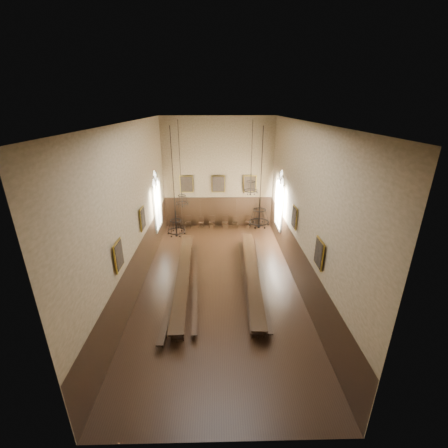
{
  "coord_description": "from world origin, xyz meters",
  "views": [
    {
      "loc": [
        -0.07,
        -15.13,
        9.8
      ],
      "look_at": [
        0.31,
        1.5,
        3.12
      ],
      "focal_mm": 24.0,
      "sensor_mm": 36.0,
      "label": 1
    }
  ],
  "objects_px": {
    "table_left": "(183,278)",
    "chair_7": "(260,224)",
    "table_right": "(252,275)",
    "chair_6": "(248,224)",
    "chair_2": "(201,224)",
    "chandelier_front_left": "(176,224)",
    "bench_left_inner": "(195,281)",
    "chandelier_back_right": "(251,186)",
    "chair_5": "(235,224)",
    "chair_1": "(188,224)",
    "chair_3": "(212,224)",
    "chair_4": "(225,224)",
    "chandelier_front_right": "(259,216)",
    "bench_right_outer": "(261,276)",
    "bench_left_outer": "(177,279)",
    "chandelier_back_left": "(182,197)",
    "chair_0": "(178,224)",
    "bench_right_inner": "(245,279)"
  },
  "relations": [
    {
      "from": "table_left",
      "to": "table_right",
      "type": "xyz_separation_m",
      "value": [
        4.0,
        0.17,
        0.0
      ]
    },
    {
      "from": "chair_2",
      "to": "chair_3",
      "type": "height_order",
      "value": "chair_3"
    },
    {
      "from": "chair_4",
      "to": "chair_6",
      "type": "distance_m",
      "value": 1.96
    },
    {
      "from": "bench_left_outer",
      "to": "chair_4",
      "type": "bearing_deg",
      "value": 70.68
    },
    {
      "from": "chair_4",
      "to": "chandelier_back_left",
      "type": "relative_size",
      "value": 0.2
    },
    {
      "from": "chair_3",
      "to": "chandelier_back_left",
      "type": "bearing_deg",
      "value": -100.58
    },
    {
      "from": "chair_1",
      "to": "chair_4",
      "type": "relative_size",
      "value": 1.01
    },
    {
      "from": "chair_7",
      "to": "chandelier_front_left",
      "type": "xyz_separation_m",
      "value": [
        -5.55,
        -10.75,
        4.38
      ]
    },
    {
      "from": "table_left",
      "to": "chair_7",
      "type": "relative_size",
      "value": 11.71
    },
    {
      "from": "bench_right_outer",
      "to": "chair_7",
      "type": "xyz_separation_m",
      "value": [
        1.07,
        8.31,
        -0.02
      ]
    },
    {
      "from": "bench_left_outer",
      "to": "chair_6",
      "type": "bearing_deg",
      "value": 60.0
    },
    {
      "from": "chair_0",
      "to": "chair_5",
      "type": "height_order",
      "value": "chair_0"
    },
    {
      "from": "chair_0",
      "to": "chandelier_back_right",
      "type": "bearing_deg",
      "value": -53.94
    },
    {
      "from": "chair_1",
      "to": "chair_7",
      "type": "bearing_deg",
      "value": -1.88
    },
    {
      "from": "table_right",
      "to": "chandelier_back_right",
      "type": "relative_size",
      "value": 2.4
    },
    {
      "from": "chandelier_back_left",
      "to": "bench_left_outer",
      "type": "bearing_deg",
      "value": -94.0
    },
    {
      "from": "chandelier_back_right",
      "to": "bench_right_outer",
      "type": "bearing_deg",
      "value": -77.83
    },
    {
      "from": "chair_2",
      "to": "chair_4",
      "type": "relative_size",
      "value": 0.89
    },
    {
      "from": "bench_right_inner",
      "to": "chair_4",
      "type": "bearing_deg",
      "value": 96.4
    },
    {
      "from": "chair_4",
      "to": "chair_6",
      "type": "bearing_deg",
      "value": 9.38
    },
    {
      "from": "table_right",
      "to": "chandelier_front_right",
      "type": "distance_m",
      "value": 5.42
    },
    {
      "from": "chair_1",
      "to": "chair_5",
      "type": "relative_size",
      "value": 1.07
    },
    {
      "from": "table_left",
      "to": "chandelier_back_right",
      "type": "bearing_deg",
      "value": 33.79
    },
    {
      "from": "table_right",
      "to": "bench_left_outer",
      "type": "relative_size",
      "value": 0.97
    },
    {
      "from": "chair_1",
      "to": "chandelier_back_right",
      "type": "xyz_separation_m",
      "value": [
        4.52,
        -5.89,
        4.84
      ]
    },
    {
      "from": "bench_left_outer",
      "to": "chandelier_back_right",
      "type": "xyz_separation_m",
      "value": [
        4.41,
        2.72,
        4.84
      ]
    },
    {
      "from": "bench_left_inner",
      "to": "chair_1",
      "type": "height_order",
      "value": "chair_1"
    },
    {
      "from": "chair_0",
      "to": "chair_4",
      "type": "bearing_deg",
      "value": -7.77
    },
    {
      "from": "bench_right_outer",
      "to": "chandelier_front_right",
      "type": "relative_size",
      "value": 2.31
    },
    {
      "from": "chair_5",
      "to": "chair_4",
      "type": "bearing_deg",
      "value": -177.3
    },
    {
      "from": "chair_5",
      "to": "chair_7",
      "type": "xyz_separation_m",
      "value": [
        2.15,
        -0.03,
        -0.03
      ]
    },
    {
      "from": "bench_left_outer",
      "to": "chair_2",
      "type": "height_order",
      "value": "chair_2"
    },
    {
      "from": "table_right",
      "to": "chair_7",
      "type": "bearing_deg",
      "value": 78.87
    },
    {
      "from": "chair_1",
      "to": "chandelier_front_right",
      "type": "height_order",
      "value": "chandelier_front_right"
    },
    {
      "from": "bench_left_inner",
      "to": "bench_right_inner",
      "type": "relative_size",
      "value": 0.97
    },
    {
      "from": "chair_0",
      "to": "chair_1",
      "type": "distance_m",
      "value": 0.89
    },
    {
      "from": "table_right",
      "to": "bench_left_inner",
      "type": "relative_size",
      "value": 1.13
    },
    {
      "from": "chair_6",
      "to": "table_left",
      "type": "bearing_deg",
      "value": -98.25
    },
    {
      "from": "table_left",
      "to": "bench_right_outer",
      "type": "distance_m",
      "value": 4.59
    },
    {
      "from": "chair_3",
      "to": "chandelier_front_left",
      "type": "bearing_deg",
      "value": -92.03
    },
    {
      "from": "bench_left_outer",
      "to": "chandelier_back_right",
      "type": "distance_m",
      "value": 7.09
    },
    {
      "from": "chair_2",
      "to": "chandelier_front_left",
      "type": "distance_m",
      "value": 11.66
    },
    {
      "from": "bench_left_inner",
      "to": "chandelier_front_left",
      "type": "height_order",
      "value": "chandelier_front_left"
    },
    {
      "from": "chair_6",
      "to": "chair_7",
      "type": "relative_size",
      "value": 1.19
    },
    {
      "from": "bench_left_inner",
      "to": "bench_right_outer",
      "type": "distance_m",
      "value": 3.92
    },
    {
      "from": "table_right",
      "to": "chair_6",
      "type": "relative_size",
      "value": 9.89
    },
    {
      "from": "bench_right_outer",
      "to": "chandelier_back_left",
      "type": "xyz_separation_m",
      "value": [
        -4.75,
        2.47,
        4.19
      ]
    },
    {
      "from": "chair_5",
      "to": "chandelier_front_right",
      "type": "bearing_deg",
      "value": -86.53
    },
    {
      "from": "bench_right_outer",
      "to": "chair_2",
      "type": "bearing_deg",
      "value": 115.43
    },
    {
      "from": "chandelier_back_right",
      "to": "chair_5",
      "type": "bearing_deg",
      "value": 95.32
    }
  ]
}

